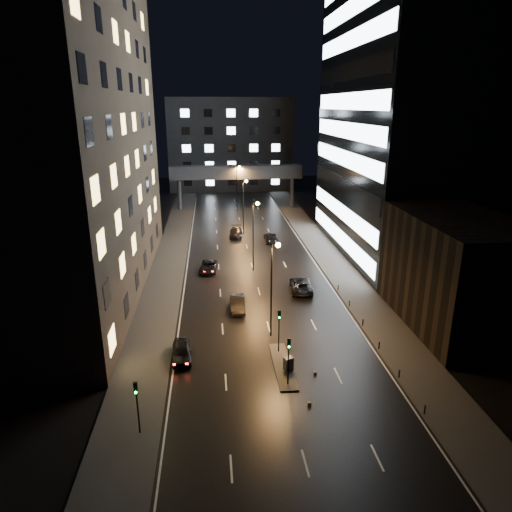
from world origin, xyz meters
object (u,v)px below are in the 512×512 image
object	(u,v)px
car_toward_a	(301,285)
utility_cabinet	(288,364)
car_away_d	(236,232)
car_away_b	(237,304)
car_toward_b	(271,237)
car_away_a	(182,352)
car_away_c	(209,267)

from	to	relation	value
car_toward_a	utility_cabinet	distance (m)	19.08
car_away_d	car_away_b	bearing A→B (deg)	-87.35
car_away_d	car_toward_b	distance (m)	7.06
car_away_b	car_away_d	size ratio (longest dim) A/B	0.86
car_away_a	car_away_c	world-z (taller)	car_away_a
car_away_c	car_away_d	xyz separation A→B (m)	(4.99, 18.06, 0.09)
car_away_b	car_toward_a	world-z (taller)	car_toward_a
car_away_a	car_toward_a	size ratio (longest dim) A/B	0.80
car_toward_b	utility_cabinet	xyz separation A→B (m)	(-3.83, -41.42, 0.01)
car_toward_b	car_away_b	bearing A→B (deg)	73.18
car_away_d	car_toward_b	world-z (taller)	car_away_d
car_away_a	car_away_d	xyz separation A→B (m)	(7.50, 42.01, 0.02)
car_away_c	car_toward_b	xyz separation A→B (m)	(11.01, 14.38, 0.05)
utility_cabinet	car_away_d	bearing A→B (deg)	72.26
car_toward_b	car_away_a	bearing A→B (deg)	69.07
car_away_c	utility_cabinet	xyz separation A→B (m)	(7.19, -27.03, 0.07)
car_away_b	car_toward_b	world-z (taller)	car_away_b
car_away_b	car_away_d	world-z (taller)	car_away_d
car_away_a	car_away_b	world-z (taller)	car_away_b
car_away_d	car_toward_b	bearing A→B (deg)	-25.82
car_away_a	car_away_d	size ratio (longest dim) A/B	0.83
car_away_c	car_away_a	bearing A→B (deg)	-89.57
car_away_c	car_toward_b	size ratio (longest dim) A/B	0.97
car_away_a	car_toward_a	bearing A→B (deg)	43.35
car_away_d	car_away_c	bearing A→B (deg)	-99.85
car_away_a	car_away_b	distance (m)	12.01
car_away_c	car_away_b	bearing A→B (deg)	-69.54
car_away_d	utility_cabinet	world-z (taller)	car_away_d
car_away_c	car_toward_a	distance (m)	14.69
car_away_b	car_toward_b	size ratio (longest dim) A/B	0.91
car_away_a	car_away_b	xyz separation A→B (m)	(5.89, 10.46, 0.00)
car_away_c	car_toward_b	bearing A→B (deg)	58.99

